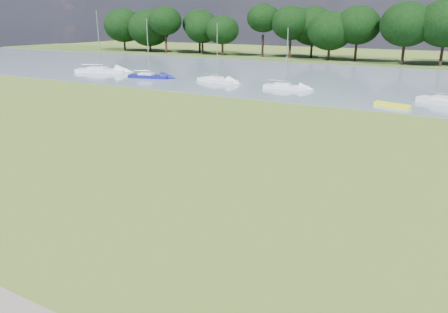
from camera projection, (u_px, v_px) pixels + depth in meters
The scene contains 10 objects.
ground at pixel (227, 178), 23.54m from camera, with size 220.00×220.00×0.00m, color olive.
river at pixel (381, 82), 58.30m from camera, with size 220.00×40.00×0.10m, color gray.
far_bank at pixel (412, 63), 83.13m from camera, with size 220.00×20.00×0.40m, color #4C6626.
kayak at pixel (392, 105), 42.10m from camera, with size 3.45×0.80×0.34m, color #FFFC1C.
tree_line at pixel (400, 25), 78.77m from camera, with size 138.56×9.73×11.77m.
sailboat_1 at pixel (448, 100), 43.12m from camera, with size 6.28×4.00×7.66m.
sailboat_3 at pixel (217, 79), 58.09m from camera, with size 6.20×2.78×7.57m.
sailboat_4 at pixel (149, 75), 62.05m from camera, with size 6.21×3.12×8.08m.
sailboat_6 at pixel (101, 69), 68.37m from camera, with size 8.17×4.81×9.27m.
sailboat_7 at pixel (285, 86), 52.55m from camera, with size 5.42×2.00×7.09m.
Camera 1 is at (10.80, -19.25, 8.25)m, focal length 35.00 mm.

